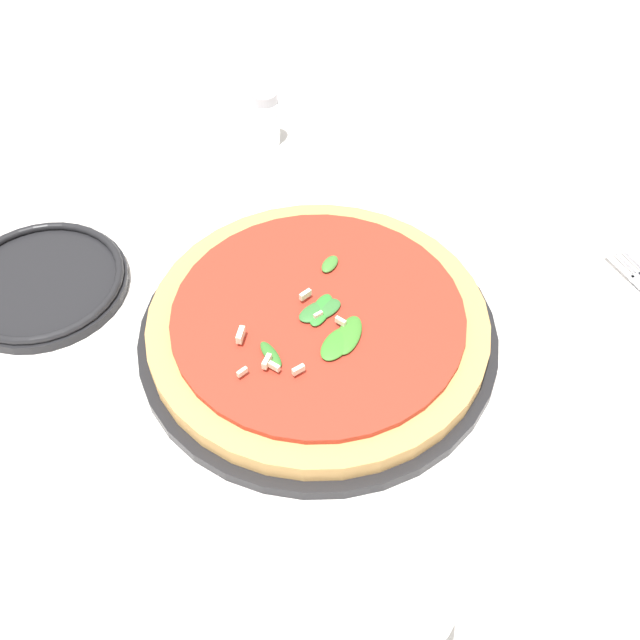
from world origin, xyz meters
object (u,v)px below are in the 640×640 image
(side_plate_white, at_px, (41,283))
(wine_glass, at_px, (369,609))
(pizza_arugula_main, at_px, (320,329))
(shaker_pepper, at_px, (266,118))

(side_plate_white, bearing_deg, wine_glass, -168.90)
(pizza_arugula_main, bearing_deg, side_plate_white, 46.49)
(side_plate_white, bearing_deg, shaker_pepper, -70.92)
(pizza_arugula_main, distance_m, shaker_pepper, 0.31)
(side_plate_white, relative_size, shaker_pepper, 2.47)
(pizza_arugula_main, distance_m, side_plate_white, 0.28)
(side_plate_white, bearing_deg, pizza_arugula_main, -133.51)
(side_plate_white, distance_m, shaker_pepper, 0.32)
(pizza_arugula_main, xyz_separation_m, side_plate_white, (0.19, 0.20, -0.01))
(side_plate_white, height_order, shaker_pepper, shaker_pepper)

